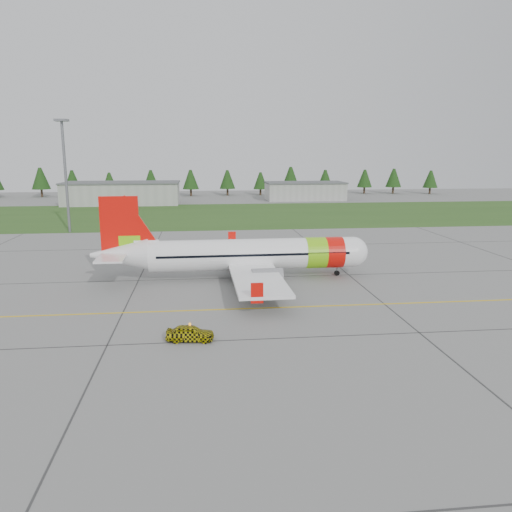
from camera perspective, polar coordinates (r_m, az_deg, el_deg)
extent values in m
plane|color=gray|center=(40.51, 4.99, -9.28)|extent=(320.00, 320.00, 0.00)
cylinder|color=white|center=(58.29, -0.32, 0.21)|extent=(24.06, 3.90, 3.60)
sphere|color=white|center=(60.84, 10.98, 0.48)|extent=(3.60, 3.60, 3.60)
cone|color=white|center=(58.48, -15.32, 0.15)|extent=(6.51, 3.68, 3.60)
cube|color=black|center=(60.87, 11.24, 0.78)|extent=(1.51, 2.42, 0.52)
cylinder|color=#83DD10|center=(59.59, 6.75, 0.38)|extent=(2.45, 3.71, 3.68)
cylinder|color=red|center=(60.15, 8.80, 0.43)|extent=(2.08, 3.71, 3.68)
cube|color=white|center=(58.45, -0.77, -0.78)|extent=(5.45, 29.62, 0.33)
cube|color=red|center=(72.63, -2.76, 2.08)|extent=(1.11, 0.18, 1.85)
cube|color=red|center=(44.08, 0.12, -4.26)|extent=(1.11, 0.18, 1.85)
cylinder|color=gray|center=(63.65, -0.03, -0.21)|extent=(3.35, 1.98, 1.94)
cylinder|color=gray|center=(53.83, 1.29, -2.43)|extent=(3.35, 1.98, 1.94)
cube|color=red|center=(57.93, -15.31, 3.15)|extent=(4.25, 0.39, 7.02)
cube|color=#83DD10|center=(58.12, -14.21, 1.20)|extent=(2.41, 0.42, 2.22)
cube|color=white|center=(58.50, -15.78, 0.36)|extent=(3.09, 10.66, 0.20)
cylinder|color=slate|center=(60.77, 9.24, -1.61)|extent=(0.17, 0.17, 1.29)
cylinder|color=black|center=(60.84, 9.23, -1.91)|extent=(0.63, 0.27, 0.63)
cylinder|color=slate|center=(61.08, -1.90, -1.17)|extent=(0.20, 0.20, 1.75)
cylinder|color=black|center=(61.14, -2.24, -1.54)|extent=(0.97, 0.43, 0.96)
cylinder|color=slate|center=(56.08, -1.42, -2.34)|extent=(0.20, 0.20, 1.75)
cylinder|color=black|center=(56.14, -1.79, -2.74)|extent=(0.97, 0.43, 0.96)
imported|color=yellow|center=(39.42, -7.59, -7.04)|extent=(1.44, 1.64, 3.74)
imported|color=silver|center=(96.72, -14.63, 4.01)|extent=(1.83, 1.76, 4.35)
cube|color=#30561E|center=(120.18, -2.64, 4.77)|extent=(320.00, 50.00, 0.03)
cube|color=gold|center=(47.93, 3.13, -5.88)|extent=(120.00, 0.25, 0.02)
cube|color=#A8A8A3|center=(149.21, -15.03, 6.89)|extent=(32.00, 14.00, 6.00)
cube|color=#A8A8A3|center=(158.90, 5.60, 7.35)|extent=(24.00, 12.00, 5.20)
cylinder|color=slate|center=(98.25, -20.91, 8.33)|extent=(0.50, 0.50, 20.00)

